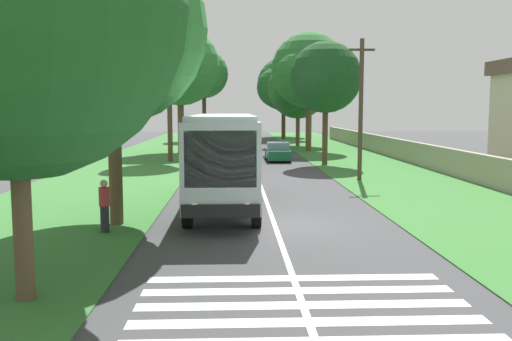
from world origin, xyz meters
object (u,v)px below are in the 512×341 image
(roadside_tree_left_1, at_px, (202,75))
(roadside_tree_left_2, at_px, (167,60))
(trailing_car_0, at_px, (278,152))
(roadside_tree_right_0, at_px, (297,90))
(utility_pole, at_px, (361,108))
(coach_bus, at_px, (224,154))
(roadside_tree_left_4, at_px, (109,36))
(roadside_tree_right_1, at_px, (307,73))
(pedestrian, at_px, (104,205))
(roadside_tree_right_4, at_px, (282,86))
(trailing_minibus_0, at_px, (233,131))
(roadside_tree_left_0, at_px, (10,18))
(roadside_tree_right_2, at_px, (283,83))
(trailing_car_1, at_px, (229,145))
(roadside_tree_right_3, at_px, (324,79))
(roadside_tree_left_3, at_px, (178,69))

(roadside_tree_left_1, bearing_deg, roadside_tree_left_2, 178.10)
(trailing_car_0, xyz_separation_m, roadside_tree_left_1, (28.42, 7.33, 7.53))
(roadside_tree_right_0, distance_m, utility_pole, 28.85)
(coach_bus, xyz_separation_m, utility_pole, (8.06, -7.38, 1.90))
(roadside_tree_left_4, height_order, roadside_tree_right_1, roadside_tree_right_1)
(utility_pole, bearing_deg, pedestrian, 138.88)
(roadside_tree_left_1, relative_size, pedestrian, 6.75)
(roadside_tree_right_0, height_order, roadside_tree_right_4, roadside_tree_right_4)
(roadside_tree_left_1, height_order, pedestrian, roadside_tree_left_1)
(trailing_minibus_0, bearing_deg, trailing_car_0, -169.14)
(coach_bus, distance_m, roadside_tree_right_0, 37.72)
(trailing_minibus_0, xyz_separation_m, pedestrian, (-43.02, 4.00, -0.64))
(roadside_tree_left_0, xyz_separation_m, roadside_tree_right_0, (47.56, -11.14, 0.19))
(roadside_tree_right_1, height_order, roadside_tree_right_4, roadside_tree_right_1)
(roadside_tree_left_1, distance_m, roadside_tree_right_2, 14.41)
(roadside_tree_left_1, bearing_deg, trailing_car_1, -170.07)
(roadside_tree_left_4, bearing_deg, roadside_tree_right_0, -15.16)
(coach_bus, distance_m, roadside_tree_left_2, 20.69)
(roadside_tree_right_3, bearing_deg, trailing_minibus_0, 17.04)
(utility_pole, bearing_deg, trailing_car_0, 16.70)
(trailing_minibus_0, xyz_separation_m, utility_pole, (-30.30, -7.11, 2.50))
(roadside_tree_left_2, xyz_separation_m, roadside_tree_left_3, (8.48, 0.04, -0.01))
(trailing_car_1, xyz_separation_m, utility_pole, (-20.70, -7.48, 3.38))
(roadside_tree_right_0, height_order, pedestrian, roadside_tree_right_0)
(trailing_car_0, height_order, roadside_tree_left_2, roadside_tree_left_2)
(coach_bus, relative_size, roadside_tree_right_2, 0.99)
(roadside_tree_left_2, distance_m, pedestrian, 25.02)
(trailing_car_0, height_order, roadside_tree_right_0, roadside_tree_right_0)
(trailing_car_1, distance_m, roadside_tree_right_0, 12.05)
(coach_bus, xyz_separation_m, roadside_tree_left_4, (-3.16, 3.76, 4.26))
(roadside_tree_left_0, distance_m, roadside_tree_right_2, 69.44)
(trailing_car_0, height_order, utility_pole, utility_pole)
(trailing_minibus_0, bearing_deg, pedestrian, 174.69)
(roadside_tree_right_2, bearing_deg, trailing_car_0, 174.37)
(roadside_tree_right_1, height_order, pedestrian, roadside_tree_right_1)
(trailing_car_0, xyz_separation_m, pedestrian, (-24.73, 7.51, 0.24))
(roadside_tree_left_2, bearing_deg, trailing_car_1, -25.39)
(roadside_tree_left_1, relative_size, roadside_tree_left_4, 1.17)
(utility_pole, bearing_deg, coach_bus, 137.52)
(coach_bus, xyz_separation_m, roadside_tree_left_2, (19.45, 4.51, 5.41))
(roadside_tree_right_3, distance_m, roadside_tree_right_4, 32.84)
(roadside_tree_left_4, distance_m, roadside_tree_right_4, 54.06)
(roadside_tree_right_2, bearing_deg, roadside_tree_left_1, 129.95)
(trailing_car_1, xyz_separation_m, roadside_tree_left_4, (-31.92, 3.66, 5.74))
(roadside_tree_right_0, bearing_deg, roadside_tree_right_4, 2.00)
(roadside_tree_left_0, bearing_deg, utility_pole, -31.36)
(pedestrian, bearing_deg, roadside_tree_left_2, 1.87)
(trailing_car_1, relative_size, roadside_tree_left_0, 0.46)
(roadside_tree_right_2, distance_m, pedestrian, 63.75)
(roadside_tree_left_3, distance_m, utility_pole, 23.44)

